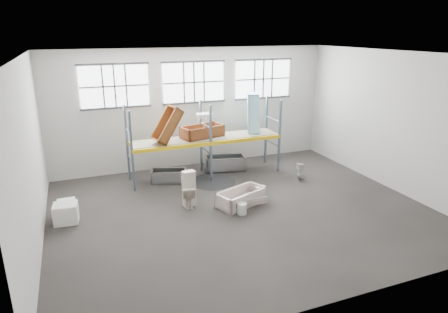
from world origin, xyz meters
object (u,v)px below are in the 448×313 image
cistern_tall (189,189)px  toilet_white (301,171)px  toilet_beige (188,196)px  steel_tub_left (169,176)px  rust_tub_flat (202,131)px  bucket (242,209)px  blue_tub_upright (253,113)px  carton_near (66,213)px  bathtub_beige (241,197)px  steel_tub_right (225,163)px

cistern_tall → toilet_white: bearing=-0.5°
toilet_beige → steel_tub_left: bearing=-76.8°
rust_tub_flat → bucket: (0.02, -3.92, -1.64)m
toilet_beige → blue_tub_upright: (3.63, 2.66, 2.03)m
steel_tub_left → toilet_beige: bearing=-88.0°
carton_near → steel_tub_left: bearing=30.1°
cistern_tall → steel_tub_left: cistern_tall is taller
bathtub_beige → toilet_white: size_ratio=2.52×
bathtub_beige → toilet_white: 3.41m
blue_tub_upright → carton_near: 8.15m
bucket → cistern_tall: bearing=138.8°
cistern_tall → steel_tub_right: bearing=40.5°
toilet_beige → cistern_tall: 0.26m
toilet_white → steel_tub_left: size_ratio=0.51×
steel_tub_left → carton_near: carton_near is taller
bucket → steel_tub_left: bearing=112.8°
steel_tub_left → bucket: bearing=-67.2°
steel_tub_left → blue_tub_upright: blue_tub_upright is taller
toilet_white → rust_tub_flat: size_ratio=0.41×
toilet_white → bucket: (-3.43, -1.98, -0.16)m
steel_tub_right → rust_tub_flat: size_ratio=0.99×
toilet_white → steel_tub_left: bearing=-103.5°
toilet_white → steel_tub_left: toilet_white is taller
toilet_beige → bucket: 1.89m
steel_tub_right → bucket: 4.23m
cistern_tall → blue_tub_upright: size_ratio=0.75×
toilet_white → bucket: 3.96m
steel_tub_right → blue_tub_upright: size_ratio=1.00×
toilet_beige → carton_near: size_ratio=1.03×
bathtub_beige → rust_tub_flat: bearing=74.7°
bathtub_beige → blue_tub_upright: (1.93, 3.19, 2.14)m
rust_tub_flat → bucket: rust_tub_flat is taller
bucket → steel_tub_right: bearing=76.0°
blue_tub_upright → toilet_white: bearing=-57.2°
bathtub_beige → toilet_white: toilet_white is taller
rust_tub_flat → blue_tub_upright: (2.22, -0.03, 0.58)m
toilet_beige → toilet_white: size_ratio=1.07×
bathtub_beige → toilet_beige: bearing=142.2°
cistern_tall → steel_tub_left: bearing=83.5°
cistern_tall → toilet_white: (4.83, 0.75, -0.28)m
bathtub_beige → steel_tub_right: bearing=57.0°
toilet_beige → cistern_tall: (0.03, 0.00, 0.26)m
steel_tub_left → rust_tub_flat: rust_tub_flat is taller
toilet_beige → steel_tub_left: (-0.09, 2.39, -0.12)m
toilet_beige → bucket: bearing=150.6°
carton_near → toilet_white: bearing=3.5°
toilet_beige → bucket: toilet_beige is taller
blue_tub_upright → cistern_tall: bearing=-143.6°
rust_tub_flat → bathtub_beige: bearing=-84.7°
steel_tub_left → steel_tub_right: (2.54, 0.49, 0.06)m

